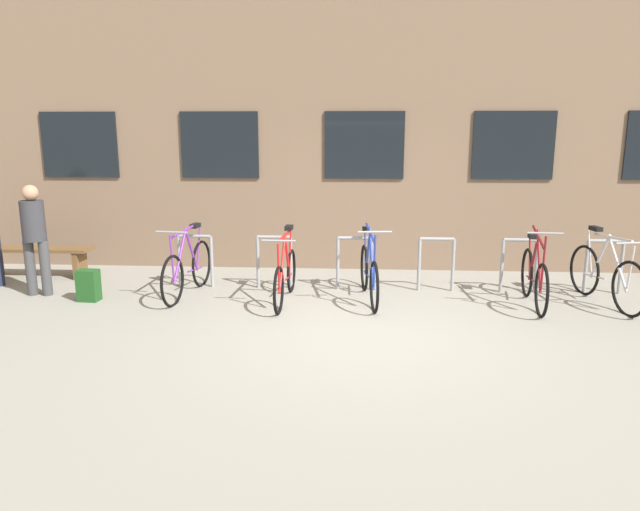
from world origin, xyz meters
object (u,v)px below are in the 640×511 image
object	(u,v)px
person_browsing	(34,233)
bicycle_red	(285,275)
bicycle_silver	(606,276)
bicycle_purple	(188,268)
wooden_bench	(36,255)
backpack	(88,285)
bicycle_maroon	(534,277)
bicycle_blue	(369,273)

from	to	relation	value
person_browsing	bicycle_red	bearing A→B (deg)	-1.28
bicycle_silver	bicycle_purple	xyz separation A→B (m)	(-5.81, 0.07, -0.00)
wooden_bench	backpack	bearing A→B (deg)	-41.17
bicycle_silver	bicycle_red	distance (m)	4.37
bicycle_maroon	backpack	bearing A→B (deg)	-178.13
bicycle_silver	bicycle_blue	size ratio (longest dim) A/B	0.98
bicycle_silver	bicycle_blue	world-z (taller)	bicycle_blue
bicycle_blue	backpack	size ratio (longest dim) A/B	4.06
bicycle_silver	bicycle_maroon	bearing A→B (deg)	-173.25
bicycle_maroon	backpack	distance (m)	6.12
bicycle_maroon	bicycle_purple	distance (m)	4.82
wooden_bench	person_browsing	xyz separation A→B (m)	(0.61, -1.03, 0.55)
bicycle_blue	wooden_bench	bearing A→B (deg)	169.88
bicycle_red	bicycle_purple	distance (m)	1.46
bicycle_maroon	bicycle_purple	xyz separation A→B (m)	(-4.82, 0.19, 0.01)
bicycle_blue	backpack	world-z (taller)	bicycle_blue
person_browsing	wooden_bench	bearing A→B (deg)	120.60
person_browsing	backpack	distance (m)	1.11
bicycle_purple	wooden_bench	world-z (taller)	bicycle_purple
bicycle_red	bicycle_maroon	world-z (taller)	bicycle_maroon
bicycle_maroon	person_browsing	bearing A→B (deg)	179.69
backpack	bicycle_blue	bearing A→B (deg)	8.26
wooden_bench	backpack	size ratio (longest dim) A/B	4.07
bicycle_blue	bicycle_maroon	bearing A→B (deg)	-2.92
bicycle_silver	bicycle_blue	distance (m)	3.21
bicycle_silver	person_browsing	bearing A→B (deg)	-179.43
backpack	bicycle_silver	bearing A→B (deg)	6.22
bicycle_silver	wooden_bench	bearing A→B (deg)	173.66
bicycle_red	person_browsing	distance (m)	3.62
backpack	bicycle_red	bearing A→B (deg)	6.97
wooden_bench	bicycle_purple	bearing A→B (deg)	-17.68
bicycle_blue	wooden_bench	world-z (taller)	bicycle_blue
bicycle_silver	person_browsing	xyz separation A→B (m)	(-7.94, -0.08, 0.52)
bicycle_red	person_browsing	world-z (taller)	person_browsing
wooden_bench	person_browsing	world-z (taller)	person_browsing
bicycle_silver	bicycle_maroon	xyz separation A→B (m)	(-0.99, -0.12, -0.01)
bicycle_purple	backpack	size ratio (longest dim) A/B	4.03
bicycle_silver	bicycle_purple	size ratio (longest dim) A/B	0.99
wooden_bench	backpack	xyz separation A→B (m)	(1.45, -1.27, -0.14)
bicycle_blue	bicycle_purple	xyz separation A→B (m)	(-2.59, 0.08, 0.01)
bicycle_red	bicycle_purple	xyz separation A→B (m)	(-1.44, 0.23, 0.02)
bicycle_maroon	wooden_bench	bearing A→B (deg)	171.98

